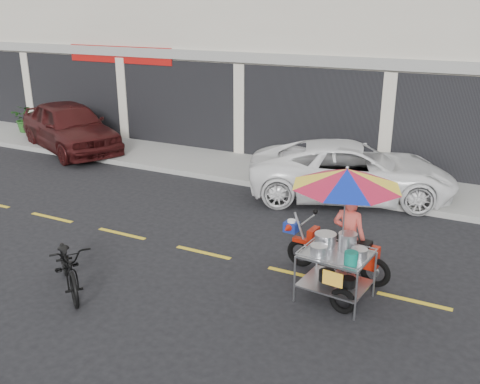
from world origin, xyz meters
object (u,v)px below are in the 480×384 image
at_px(white_pickup, 352,171).
at_px(food_vendor_rig, 345,212).
at_px(maroon_sedan, 70,126).
at_px(near_bicycle, 69,265).

distance_m(white_pickup, food_vendor_rig, 4.79).
distance_m(maroon_sedan, white_pickup, 9.51).
relative_size(white_pickup, food_vendor_rig, 2.21).
relative_size(maroon_sedan, white_pickup, 0.95).
xyz_separation_m(maroon_sedan, food_vendor_rig, (10.64, -4.90, 0.62)).
bearing_deg(white_pickup, near_bicycle, 136.49).
bearing_deg(white_pickup, maroon_sedan, 68.45).
height_order(maroon_sedan, white_pickup, maroon_sedan).
xyz_separation_m(white_pickup, food_vendor_rig, (1.13, -4.60, 0.73)).
height_order(white_pickup, food_vendor_rig, food_vendor_rig).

